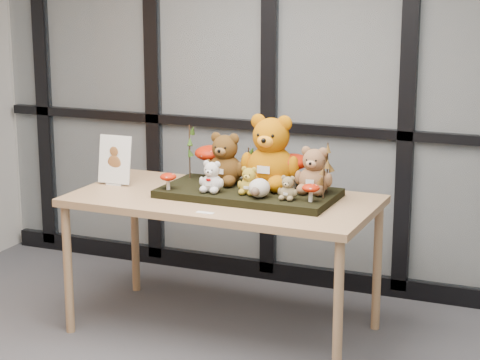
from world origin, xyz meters
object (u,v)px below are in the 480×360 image
at_px(bear_small_yellow, 249,179).
at_px(bear_brown_medium, 225,156).
at_px(display_table, 223,208).
at_px(bear_tan_back, 314,168).
at_px(sign_holder, 115,162).
at_px(bear_white_bow, 212,175).
at_px(mushroom_front_right, 311,192).
at_px(bear_beige_small, 288,186).
at_px(mushroom_front_left, 168,180).
at_px(diorama_tray, 248,193).
at_px(mushroom_back_right, 293,169).
at_px(plush_cream_hedgehog, 259,187).
at_px(bear_pooh_yellow, 271,148).
at_px(mushroom_back_left, 211,160).

bearing_deg(bear_small_yellow, bear_brown_medium, 142.26).
height_order(display_table, bear_tan_back, bear_tan_back).
relative_size(bear_tan_back, sign_holder, 0.97).
bearing_deg(bear_small_yellow, bear_white_bow, -170.84).
bearing_deg(mushroom_front_right, bear_white_bow, -179.57).
distance_m(bear_beige_small, mushroom_front_left, 0.70).
bearing_deg(diorama_tray, mushroom_front_left, -156.67).
bearing_deg(bear_small_yellow, mushroom_back_right, 56.15).
xyz_separation_m(diorama_tray, mushroom_front_left, (-0.41, -0.17, 0.07)).
bearing_deg(bear_white_bow, plush_cream_hedgehog, -2.43).
bearing_deg(bear_pooh_yellow, bear_tan_back, -5.72).
bearing_deg(mushroom_back_left, bear_pooh_yellow, -9.81).
bearing_deg(mushroom_back_left, bear_white_bow, -65.11).
distance_m(bear_tan_back, bear_beige_small, 0.22).
height_order(bear_small_yellow, mushroom_front_left, bear_small_yellow).
relative_size(plush_cream_hedgehog, sign_holder, 0.39).
height_order(mushroom_front_right, sign_holder, sign_holder).
height_order(diorama_tray, mushroom_front_left, mushroom_front_left).
distance_m(diorama_tray, sign_holder, 0.85).
bearing_deg(bear_tan_back, bear_small_yellow, -151.73).
height_order(plush_cream_hedgehog, mushroom_front_right, plush_cream_hedgehog).
distance_m(bear_white_bow, mushroom_front_right, 0.57).
height_order(diorama_tray, bear_beige_small, bear_beige_small).
bearing_deg(mushroom_front_right, mushroom_back_left, 157.71).
xyz_separation_m(display_table, sign_holder, (-0.71, 0.03, 0.20)).
relative_size(bear_brown_medium, bear_small_yellow, 1.93).
xyz_separation_m(mushroom_front_right, sign_holder, (-1.25, 0.09, 0.04)).
xyz_separation_m(bear_beige_small, sign_holder, (-1.12, 0.10, 0.02)).
xyz_separation_m(bear_small_yellow, bear_beige_small, (0.24, -0.03, -0.01)).
bearing_deg(bear_pooh_yellow, bear_white_bow, -138.47).
xyz_separation_m(bear_pooh_yellow, bear_brown_medium, (-0.27, -0.02, -0.07)).
distance_m(display_table, sign_holder, 0.74).
relative_size(mushroom_back_left, mushroom_back_right, 1.03).
height_order(diorama_tray, bear_small_yellow, bear_small_yellow).
relative_size(bear_pooh_yellow, mushroom_front_right, 4.30).
relative_size(bear_pooh_yellow, bear_beige_small, 3.16).
xyz_separation_m(plush_cream_hedgehog, mushroom_front_left, (-0.54, -0.03, -0.01)).
bearing_deg(sign_holder, bear_small_yellow, -5.53).
height_order(bear_white_bow, mushroom_front_left, bear_white_bow).
xyz_separation_m(bear_pooh_yellow, mushroom_front_left, (-0.51, -0.27, -0.18)).
bearing_deg(bear_pooh_yellow, sign_holder, -171.17).
relative_size(bear_beige_small, mushroom_front_left, 1.40).
distance_m(diorama_tray, plush_cream_hedgehog, 0.20).
xyz_separation_m(diorama_tray, bear_white_bow, (-0.17, -0.13, 0.12)).
distance_m(bear_tan_back, mushroom_front_right, 0.21).
bearing_deg(plush_cream_hedgehog, mushroom_back_left, 144.70).
relative_size(diorama_tray, mushroom_back_left, 4.48).
bearing_deg(bear_white_bow, bear_beige_small, 0.86).
relative_size(bear_pooh_yellow, sign_holder, 1.55).
height_order(bear_brown_medium, bear_white_bow, bear_brown_medium).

